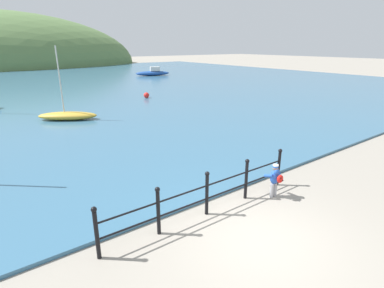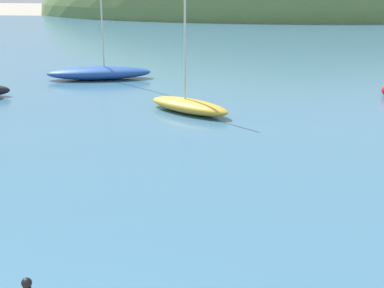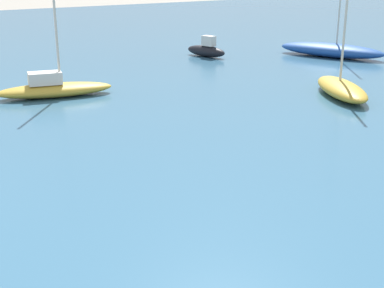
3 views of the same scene
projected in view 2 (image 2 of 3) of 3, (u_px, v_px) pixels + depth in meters
name	position (u px, v px, depth m)	size (l,w,h in m)	color
water	(238.00, 49.00, 35.07)	(80.00, 60.00, 0.10)	#386684
far_hillside	(258.00, 15.00, 69.93)	(58.35, 32.09, 21.31)	#567542
boat_red_dinghy	(99.00, 73.00, 24.06)	(4.84, 2.66, 5.67)	#1E4793
boat_nearest_quay	(189.00, 105.00, 18.01)	(3.31, 2.65, 4.07)	gold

